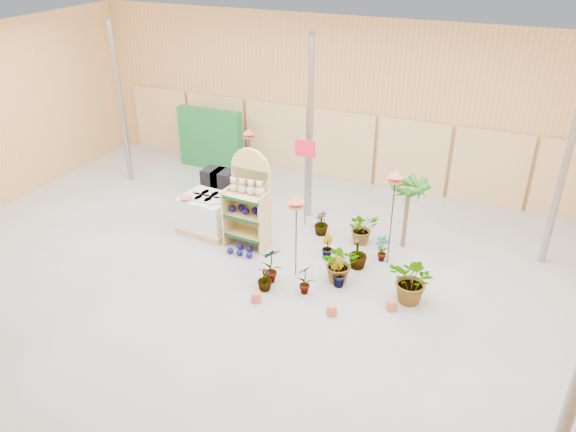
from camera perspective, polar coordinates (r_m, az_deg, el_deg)
name	(u,v)px	position (r m, az deg, el deg)	size (l,w,h in m)	color
room	(262,172)	(11.15, -2.63, 4.50)	(15.20, 12.10, 4.70)	gray
display_shelf	(249,202)	(12.58, -3.94, 1.44)	(0.99, 0.66, 2.29)	tan
teddy_bears	(248,188)	(12.31, -4.10, 2.88)	(0.85, 0.22, 0.36)	#C6B295
gazing_balls_shelf	(247,210)	(12.54, -4.21, 0.57)	(0.84, 0.29, 0.16)	#120B59
gazing_balls_floor	(242,251)	(12.62, -4.73, -3.55)	(0.63, 0.39, 0.15)	#120B59
pallet_stack	(208,213)	(13.48, -8.13, 0.27)	(1.34, 1.15, 0.93)	tan
charcoal_planters	(219,188)	(14.61, -7.02, 2.85)	(0.80, 0.50, 1.00)	black
trellis_stock	(211,139)	(16.85, -7.87, 7.75)	(2.00, 0.30, 1.80)	#18642C
offer_sign	(305,165)	(13.11, 1.78, 5.15)	(0.50, 0.08, 2.20)	gray
bird_table_front	(296,202)	(11.06, 0.85, 1.48)	(0.34, 0.34, 1.85)	black
bird_table_right	(396,177)	(11.55, 10.88, 3.89)	(0.34, 0.34, 2.19)	black
bird_table_back	(249,133)	(15.14, -4.00, 8.40)	(0.34, 0.34, 1.72)	black
palm	(409,187)	(12.48, 12.20, 2.92)	(0.70, 0.70, 1.76)	brown
potted_plant_0	(271,264)	(11.49, -1.72, -4.92)	(0.44, 0.30, 0.83)	#1B6016
potted_plant_2	(340,263)	(11.56, 5.32, -4.79)	(0.76, 0.66, 0.85)	#1B6016
potted_plant_3	(358,253)	(12.06, 7.12, -3.72)	(0.41, 0.41, 0.72)	#1B6016
potted_plant_4	(382,248)	(12.39, 9.50, -3.26)	(0.33, 0.22, 0.62)	#1B6016
potted_plant_5	(327,247)	(12.37, 3.96, -3.16)	(0.30, 0.24, 0.54)	#1B6016
potted_plant_6	(362,228)	(12.97, 7.56, -1.20)	(0.69, 0.60, 0.77)	#1B6016
potted_plant_7	(265,279)	(11.33, -2.38, -6.37)	(0.30, 0.30, 0.53)	#1B6016
potted_plant_8	(305,278)	(11.19, 1.74, -6.36)	(0.36, 0.24, 0.69)	#1B6016
potted_plant_9	(338,273)	(11.46, 5.07, -5.75)	(0.34, 0.28, 0.63)	#1B6016
potted_plant_10	(413,280)	(11.13, 12.62, -6.39)	(0.89, 0.77, 0.99)	#1B6016
potted_plant_11	(321,223)	(13.26, 3.40, -0.72)	(0.34, 0.34, 0.60)	#1B6016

